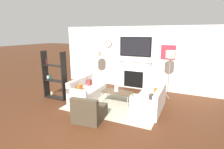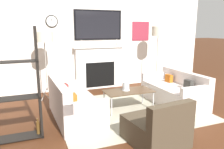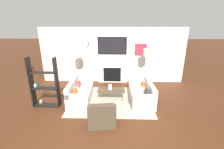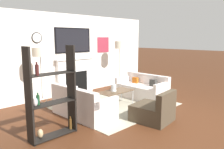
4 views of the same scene
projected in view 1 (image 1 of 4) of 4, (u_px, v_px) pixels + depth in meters
name	position (u px, v px, depth m)	size (l,w,h in m)	color
ground_plane	(81.00, 135.00, 4.24)	(60.00, 60.00, 0.00)	#492614
fireplace_wall	(135.00, 60.00, 7.68)	(7.09, 0.28, 2.70)	silver
area_rug	(116.00, 103.00, 6.15)	(3.02, 2.48, 0.01)	#A9A58F
couch_left	(87.00, 91.00, 6.58)	(0.84, 1.65, 0.77)	silver
couch_right	(151.00, 101.00, 5.60)	(0.81, 1.62, 0.74)	silver
armchair	(89.00, 112.00, 4.93)	(0.87, 0.92, 0.74)	#433829
coffee_table	(117.00, 92.00, 6.08)	(1.05, 0.54, 0.43)	#4C3823
hurricane_candle	(116.00, 89.00, 6.12)	(0.17, 0.17, 0.19)	silver
floor_lamp_left	(96.00, 54.00, 7.63)	(0.42, 0.42, 1.67)	#9E998E
floor_lamp_right	(171.00, 55.00, 6.32)	(0.37, 0.37, 1.81)	#9E998E
shelf_unit	(54.00, 78.00, 6.49)	(0.94, 0.28, 1.78)	black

